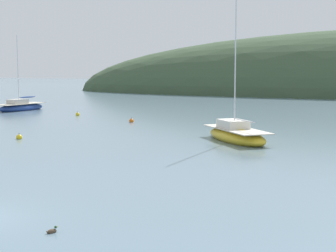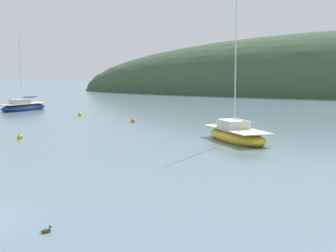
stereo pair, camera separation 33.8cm
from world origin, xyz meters
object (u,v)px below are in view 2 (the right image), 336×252
at_px(sailboat_white_near, 23,107).
at_px(duck_trailing, 46,231).
at_px(mooring_buoy_outer, 20,137).
at_px(mooring_buoy_inner, 80,114).
at_px(mooring_buoy_channel, 133,121).
at_px(sailboat_teal_outer, 236,135).

relative_size(sailboat_white_near, duck_trailing, 22.95).
bearing_deg(mooring_buoy_outer, mooring_buoy_inner, 108.21).
bearing_deg(sailboat_white_near, mooring_buoy_channel, -22.15).
bearing_deg(sailboat_teal_outer, mooring_buoy_inner, 148.20).
bearing_deg(mooring_buoy_channel, mooring_buoy_inner, 154.08).
xyz_separation_m(mooring_buoy_channel, duck_trailing, (12.28, -31.73, -0.07)).
distance_m(sailboat_teal_outer, mooring_buoy_channel, 15.48).
bearing_deg(sailboat_teal_outer, mooring_buoy_channel, 144.61).
bearing_deg(sailboat_white_near, duck_trailing, -51.80).
distance_m(sailboat_white_near, mooring_buoy_outer, 26.84).
height_order(sailboat_white_near, mooring_buoy_inner, sailboat_white_near).
xyz_separation_m(mooring_buoy_channel, mooring_buoy_outer, (-2.59, -13.87, 0.00)).
height_order(mooring_buoy_inner, duck_trailing, mooring_buoy_inner).
xyz_separation_m(sailboat_white_near, duck_trailing, (30.96, -39.34, -0.37)).
height_order(sailboat_teal_outer, mooring_buoy_channel, sailboat_teal_outer).
height_order(mooring_buoy_channel, mooring_buoy_outer, same).
height_order(sailboat_white_near, sailboat_teal_outer, sailboat_teal_outer).
bearing_deg(mooring_buoy_outer, duck_trailing, -50.22).
distance_m(mooring_buoy_channel, duck_trailing, 34.03).
distance_m(sailboat_teal_outer, duck_trailing, 22.78).
bearing_deg(sailboat_white_near, mooring_buoy_inner, -18.82).
bearing_deg(mooring_buoy_channel, sailboat_white_near, 157.85).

